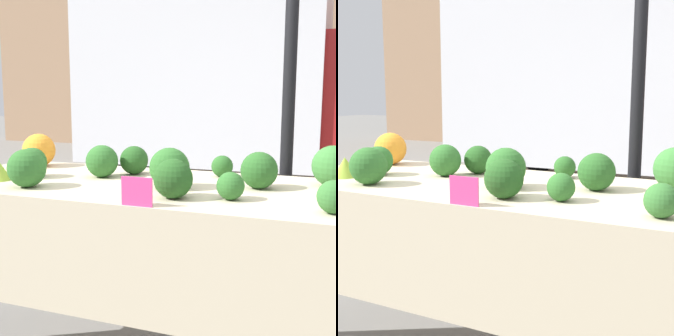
% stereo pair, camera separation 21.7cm
% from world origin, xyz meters
% --- Properties ---
extents(building_facade, '(16.00, 0.60, 6.41)m').
position_xyz_m(building_facade, '(0.00, 8.71, 3.20)').
color(building_facade, '#9E7A5B').
rests_on(building_facade, ground_plane).
extents(tent_pole, '(0.07, 0.07, 2.48)m').
position_xyz_m(tent_pole, '(0.46, 0.63, 1.24)').
color(tent_pole, black).
rests_on(tent_pole, ground_plane).
extents(parked_truck, '(4.36, 1.97, 2.58)m').
position_xyz_m(parked_truck, '(-0.66, 4.40, 1.37)').
color(parked_truck, silver).
rests_on(parked_truck, ground_plane).
extents(market_table, '(2.32, 0.90, 0.84)m').
position_xyz_m(market_table, '(0.00, -0.07, 0.74)').
color(market_table, beige).
rests_on(market_table, ground_plane).
extents(orange_cauliflower, '(0.19, 0.19, 0.19)m').
position_xyz_m(orange_cauliflower, '(-0.91, 0.26, 0.93)').
color(orange_cauliflower, orange).
rests_on(orange_cauliflower, market_table).
extents(broccoli_head_0, '(0.19, 0.19, 0.19)m').
position_xyz_m(broccoli_head_0, '(0.72, 0.23, 0.93)').
color(broccoli_head_0, '#387533').
rests_on(broccoli_head_0, market_table).
extents(broccoli_head_1, '(0.18, 0.18, 0.18)m').
position_xyz_m(broccoli_head_1, '(0.03, -0.07, 0.93)').
color(broccoli_head_1, '#2D6628').
rests_on(broccoli_head_1, market_table).
extents(broccoli_head_2, '(0.15, 0.15, 0.15)m').
position_xyz_m(broccoli_head_2, '(-0.27, 0.21, 0.91)').
color(broccoli_head_2, '#23511E').
rests_on(broccoli_head_2, market_table).
extents(broccoli_head_3, '(0.17, 0.17, 0.17)m').
position_xyz_m(broccoli_head_3, '(-0.39, 0.07, 0.92)').
color(broccoli_head_3, '#2D6628').
rests_on(broccoli_head_3, market_table).
extents(broccoli_head_4, '(0.11, 0.11, 0.11)m').
position_xyz_m(broccoli_head_4, '(0.35, -0.20, 0.90)').
color(broccoli_head_4, '#2D6628').
rests_on(broccoli_head_4, market_table).
extents(broccoli_head_5, '(0.17, 0.17, 0.17)m').
position_xyz_m(broccoli_head_5, '(0.41, 0.06, 0.92)').
color(broccoli_head_5, '#285B23').
rests_on(broccoli_head_5, market_table).
extents(broccoli_head_6, '(0.12, 0.12, 0.12)m').
position_xyz_m(broccoli_head_6, '(0.74, -0.29, 0.90)').
color(broccoli_head_6, '#336B2D').
rests_on(broccoli_head_6, market_table).
extents(broccoli_head_7, '(0.15, 0.15, 0.15)m').
position_xyz_m(broccoli_head_7, '(-0.72, -0.05, 0.91)').
color(broccoli_head_7, '#2D6628').
rests_on(broccoli_head_7, market_table).
extents(broccoli_head_8, '(0.18, 0.18, 0.18)m').
position_xyz_m(broccoli_head_8, '(-0.58, -0.28, 0.93)').
color(broccoli_head_8, '#2D6628').
rests_on(broccoli_head_8, market_table).
extents(broccoli_head_9, '(0.16, 0.16, 0.16)m').
position_xyz_m(broccoli_head_9, '(0.12, -0.26, 0.92)').
color(broccoli_head_9, '#23511E').
rests_on(broccoli_head_9, market_table).
extents(broccoli_head_10, '(0.11, 0.11, 0.11)m').
position_xyz_m(broccoli_head_10, '(0.18, 0.30, 0.89)').
color(broccoli_head_10, '#285B23').
rests_on(broccoli_head_10, market_table).
extents(price_sign, '(0.13, 0.01, 0.11)m').
position_xyz_m(price_sign, '(0.04, -0.44, 0.89)').
color(price_sign, '#E53D84').
rests_on(price_sign, market_table).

